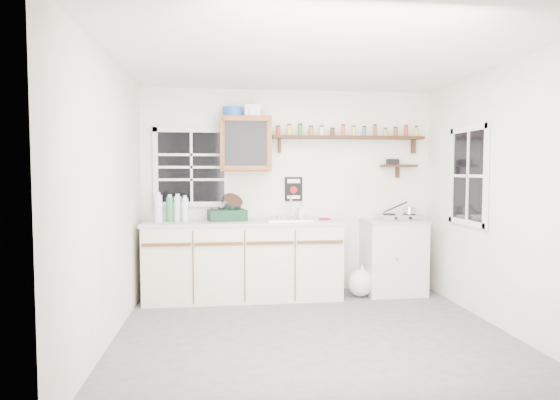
{
  "coord_description": "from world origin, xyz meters",
  "views": [
    {
      "loc": [
        -0.8,
        -4.17,
        1.49
      ],
      "look_at": [
        -0.24,
        0.55,
        1.21
      ],
      "focal_mm": 30.0,
      "sensor_mm": 36.0,
      "label": 1
    }
  ],
  "objects_px": {
    "spice_shelf": "(347,136)",
    "upper_cabinet": "(246,144)",
    "dish_rack": "(229,212)",
    "right_cabinet": "(393,256)",
    "hotplate": "(399,217)",
    "main_cabinet": "(244,259)"
  },
  "relations": [
    {
      "from": "spice_shelf",
      "to": "upper_cabinet",
      "type": "bearing_deg",
      "value": -176.85
    },
    {
      "from": "dish_rack",
      "to": "right_cabinet",
      "type": "bearing_deg",
      "value": -11.52
    },
    {
      "from": "dish_rack",
      "to": "spice_shelf",
      "type": "bearing_deg",
      "value": -4.67
    },
    {
      "from": "right_cabinet",
      "to": "spice_shelf",
      "type": "height_order",
      "value": "spice_shelf"
    },
    {
      "from": "spice_shelf",
      "to": "dish_rack",
      "type": "height_order",
      "value": "spice_shelf"
    },
    {
      "from": "hotplate",
      "to": "upper_cabinet",
      "type": "bearing_deg",
      "value": 172.37
    },
    {
      "from": "main_cabinet",
      "to": "spice_shelf",
      "type": "xyz_separation_m",
      "value": [
        1.29,
        0.21,
        1.47
      ]
    },
    {
      "from": "right_cabinet",
      "to": "main_cabinet",
      "type": "bearing_deg",
      "value": -179.21
    },
    {
      "from": "upper_cabinet",
      "to": "dish_rack",
      "type": "relative_size",
      "value": 1.36
    },
    {
      "from": "dish_rack",
      "to": "hotplate",
      "type": "height_order",
      "value": "dish_rack"
    },
    {
      "from": "main_cabinet",
      "to": "hotplate",
      "type": "xyz_separation_m",
      "value": [
        1.9,
        0.01,
        0.48
      ]
    },
    {
      "from": "spice_shelf",
      "to": "hotplate",
      "type": "height_order",
      "value": "spice_shelf"
    },
    {
      "from": "main_cabinet",
      "to": "spice_shelf",
      "type": "relative_size",
      "value": 1.21
    },
    {
      "from": "right_cabinet",
      "to": "upper_cabinet",
      "type": "bearing_deg",
      "value": 176.24
    },
    {
      "from": "hotplate",
      "to": "main_cabinet",
      "type": "bearing_deg",
      "value": 176.79
    },
    {
      "from": "upper_cabinet",
      "to": "dish_rack",
      "type": "height_order",
      "value": "upper_cabinet"
    },
    {
      "from": "main_cabinet",
      "to": "hotplate",
      "type": "distance_m",
      "value": 1.96
    },
    {
      "from": "main_cabinet",
      "to": "right_cabinet",
      "type": "bearing_deg",
      "value": 0.79
    },
    {
      "from": "hotplate",
      "to": "spice_shelf",
      "type": "bearing_deg",
      "value": 157.8
    },
    {
      "from": "spice_shelf",
      "to": "right_cabinet",
      "type": "bearing_deg",
      "value": -18.96
    },
    {
      "from": "main_cabinet",
      "to": "upper_cabinet",
      "type": "height_order",
      "value": "upper_cabinet"
    },
    {
      "from": "upper_cabinet",
      "to": "main_cabinet",
      "type": "bearing_deg",
      "value": -103.68
    }
  ]
}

